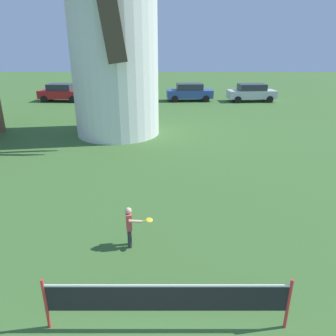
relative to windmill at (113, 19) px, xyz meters
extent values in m
cylinder|color=white|center=(0.00, 0.02, -1.48)|extent=(4.72, 4.72, 9.32)
cylinder|color=red|center=(0.69, -13.92, -5.59)|extent=(0.06, 0.06, 1.10)
cylinder|color=red|center=(5.10, -13.92, -5.59)|extent=(0.06, 0.06, 1.10)
cube|color=black|center=(2.89, -13.92, -5.47)|extent=(4.38, 0.01, 0.55)
cube|color=white|center=(2.89, -13.92, -5.17)|extent=(4.38, 0.02, 0.04)
cylinder|color=#333338|center=(1.90, -11.25, -5.89)|extent=(0.10, 0.10, 0.51)
cylinder|color=#333338|center=(1.92, -11.39, -5.89)|extent=(0.10, 0.10, 0.51)
cube|color=#DB4C4C|center=(1.91, -11.32, -5.40)|extent=(0.18, 0.27, 0.45)
sphere|color=#DBB28E|center=(1.91, -11.32, -5.10)|extent=(0.17, 0.17, 0.17)
cylinder|color=#DBB28E|center=(1.88, -11.16, -5.42)|extent=(0.07, 0.07, 0.34)
cylinder|color=#DBB28E|center=(2.09, -11.43, -5.34)|extent=(0.36, 0.14, 0.13)
cylinder|color=yellow|center=(2.22, -11.40, -5.34)|extent=(0.22, 0.07, 0.04)
ellipsoid|color=yellow|center=(2.44, -11.36, -5.34)|extent=(0.22, 0.27, 0.03)
cube|color=red|center=(-6.85, 11.33, -5.49)|extent=(3.97, 1.98, 0.70)
cube|color=#2D333D|center=(-6.85, 11.33, -4.86)|extent=(2.27, 1.65, 0.56)
cylinder|color=black|center=(-5.48, 12.08, -5.84)|extent=(0.61, 0.22, 0.60)
cylinder|color=black|center=(-5.60, 10.39, -5.84)|extent=(0.61, 0.22, 0.60)
cylinder|color=black|center=(-8.10, 12.28, -5.84)|extent=(0.61, 0.22, 0.60)
cylinder|color=black|center=(-8.22, 10.58, -5.84)|extent=(0.61, 0.22, 0.60)
cube|color=#999919|center=(-1.18, 11.70, -5.49)|extent=(4.19, 1.85, 0.70)
cube|color=#2D333D|center=(-1.18, 11.70, -4.86)|extent=(2.37, 1.58, 0.56)
cylinder|color=black|center=(0.20, 12.60, -5.84)|extent=(0.61, 0.20, 0.60)
cylinder|color=black|center=(0.26, 10.90, -5.84)|extent=(0.61, 0.20, 0.60)
cylinder|color=black|center=(-2.61, 12.50, -5.84)|extent=(0.61, 0.20, 0.60)
cylinder|color=black|center=(-2.55, 10.80, -5.84)|extent=(0.61, 0.20, 0.60)
cube|color=#334C99|center=(4.89, 11.53, -5.49)|extent=(4.24, 1.93, 0.70)
cube|color=#2D333D|center=(4.89, 11.53, -4.86)|extent=(2.41, 1.62, 0.56)
cylinder|color=black|center=(6.25, 12.46, -5.84)|extent=(0.61, 0.21, 0.60)
cylinder|color=black|center=(6.35, 10.76, -5.84)|extent=(0.61, 0.21, 0.60)
cylinder|color=black|center=(3.43, 12.30, -5.84)|extent=(0.61, 0.21, 0.60)
cylinder|color=black|center=(3.53, 10.60, -5.84)|extent=(0.61, 0.21, 0.60)
cube|color=silver|center=(10.51, 11.21, -5.49)|extent=(4.36, 1.97, 0.70)
cube|color=#2D333D|center=(10.51, 11.21, -4.86)|extent=(2.47, 1.65, 0.56)
cylinder|color=black|center=(11.89, 12.16, -5.84)|extent=(0.61, 0.22, 0.60)
cylinder|color=black|center=(12.00, 10.46, -5.84)|extent=(0.61, 0.22, 0.60)
cylinder|color=black|center=(9.01, 11.97, -5.84)|extent=(0.61, 0.22, 0.60)
cylinder|color=black|center=(9.12, 10.27, -5.84)|extent=(0.61, 0.22, 0.60)
camera|label=1|loc=(2.91, -18.47, -1.16)|focal=34.38mm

